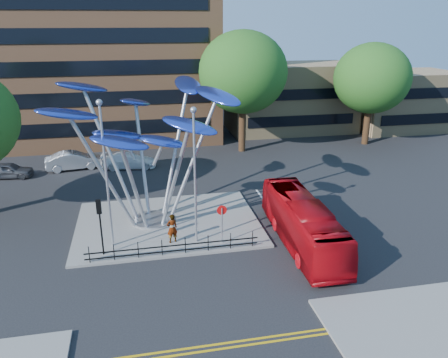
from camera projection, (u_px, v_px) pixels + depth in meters
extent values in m
plane|color=black|center=(195.00, 270.00, 23.98)|extent=(120.00, 120.00, 0.00)
cube|color=slate|center=(168.00, 223.00, 29.29)|extent=(12.00, 9.00, 0.15)
cube|color=gold|center=(215.00, 345.00, 18.46)|extent=(40.00, 0.12, 0.01)
cube|color=gold|center=(216.00, 350.00, 18.18)|extent=(40.00, 0.12, 0.01)
cube|color=tan|center=(290.00, 97.00, 53.20)|extent=(15.00, 8.00, 8.00)
cube|color=tan|center=(403.00, 100.00, 54.15)|extent=(12.00, 8.00, 7.00)
cylinder|color=black|center=(242.00, 124.00, 44.73)|extent=(0.70, 0.70, 5.72)
ellipsoid|color=#194B15|center=(243.00, 72.00, 42.95)|extent=(8.80, 8.80, 8.10)
cylinder|color=black|center=(367.00, 121.00, 47.47)|extent=(0.70, 0.70, 5.06)
ellipsoid|color=#194B15|center=(372.00, 78.00, 45.88)|extent=(8.00, 8.00, 7.36)
cylinder|color=#9EA0A5|center=(153.00, 220.00, 29.51)|extent=(2.80, 2.80, 0.12)
cylinder|color=#9EA0A5|center=(130.00, 170.00, 27.41)|extent=(0.24, 0.24, 7.80)
ellipsoid|color=blue|center=(67.00, 114.00, 24.55)|extent=(3.92, 2.95, 1.39)
cylinder|color=#9EA0A5|center=(144.00, 182.00, 27.44)|extent=(0.24, 0.24, 6.40)
ellipsoid|color=blue|center=(120.00, 143.00, 24.09)|extent=(3.47, 1.78, 1.31)
cylinder|color=#9EA0A5|center=(160.00, 175.00, 27.71)|extent=(0.24, 0.24, 7.00)
ellipsoid|color=blue|center=(190.00, 125.00, 25.37)|extent=(3.81, 3.11, 1.36)
cylinder|color=#9EA0A5|center=(168.00, 162.00, 28.35)|extent=(0.24, 0.24, 8.20)
ellipsoid|color=blue|center=(218.00, 96.00, 27.94)|extent=(3.52, 4.06, 1.44)
cylinder|color=#9EA0A5|center=(160.00, 155.00, 29.03)|extent=(0.24, 0.24, 8.60)
ellipsoid|color=blue|center=(188.00, 85.00, 29.80)|extent=(2.21, 3.79, 1.39)
cylinder|color=#9EA0A5|center=(146.00, 164.00, 29.14)|extent=(0.24, 0.24, 7.40)
ellipsoid|color=blue|center=(135.00, 102.00, 30.19)|extent=(3.02, 3.71, 1.34)
cylinder|color=#9EA0A5|center=(133.00, 158.00, 28.20)|extent=(0.24, 0.24, 8.80)
ellipsoid|color=blue|center=(82.00, 87.00, 27.45)|extent=(3.88, 3.60, 1.42)
ellipsoid|color=blue|center=(118.00, 135.00, 27.32)|extent=(3.40, 1.96, 1.13)
ellipsoid|color=blue|center=(162.00, 141.00, 27.41)|extent=(3.39, 2.16, 1.11)
cylinder|color=#9EA0A5|center=(107.00, 179.00, 24.84)|extent=(0.14, 0.14, 8.50)
sphere|color=#9EA0A5|center=(99.00, 102.00, 23.34)|extent=(0.36, 0.36, 0.36)
cylinder|color=#9EA0A5|center=(195.00, 180.00, 25.40)|extent=(0.14, 0.14, 8.00)
sphere|color=#9EA0A5|center=(193.00, 110.00, 23.99)|extent=(0.36, 0.36, 0.36)
cylinder|color=black|center=(101.00, 229.00, 24.74)|extent=(0.10, 0.10, 3.20)
cube|color=black|center=(99.00, 207.00, 24.26)|extent=(0.28, 0.18, 0.85)
sphere|color=#FF0C0C|center=(98.00, 202.00, 24.16)|extent=(0.18, 0.18, 0.18)
cylinder|color=#9EA0A5|center=(222.00, 226.00, 26.21)|extent=(0.08, 0.08, 2.30)
cylinder|color=red|center=(222.00, 210.00, 25.89)|extent=(0.60, 0.04, 0.60)
cube|color=white|center=(222.00, 210.00, 25.91)|extent=(0.42, 0.03, 0.10)
cylinder|color=black|center=(89.00, 255.00, 24.25)|extent=(0.05, 0.05, 1.00)
cylinder|color=black|center=(114.00, 252.00, 24.50)|extent=(0.05, 0.05, 1.00)
cylinder|color=black|center=(138.00, 250.00, 24.75)|extent=(0.05, 0.05, 1.00)
cylinder|color=black|center=(162.00, 248.00, 25.01)|extent=(0.05, 0.05, 1.00)
cylinder|color=black|center=(185.00, 245.00, 25.26)|extent=(0.05, 0.05, 1.00)
cylinder|color=black|center=(208.00, 243.00, 25.51)|extent=(0.05, 0.05, 1.00)
cylinder|color=black|center=(231.00, 241.00, 25.76)|extent=(0.05, 0.05, 1.00)
cylinder|color=black|center=(253.00, 239.00, 26.01)|extent=(0.05, 0.05, 1.00)
cube|color=black|center=(174.00, 246.00, 25.11)|extent=(10.00, 0.06, 0.06)
cube|color=black|center=(174.00, 251.00, 25.23)|extent=(10.00, 0.06, 0.06)
imported|color=#A6070F|center=(302.00, 223.00, 26.33)|extent=(2.66, 10.18, 2.82)
imported|color=gray|center=(172.00, 228.00, 26.36)|extent=(0.77, 0.62, 1.85)
imported|color=#47494F|center=(9.00, 170.00, 37.74)|extent=(4.11, 1.98, 1.35)
imported|color=#B0B3B8|center=(74.00, 160.00, 39.90)|extent=(5.17, 2.49, 1.63)
imported|color=white|center=(129.00, 160.00, 40.26)|extent=(5.07, 2.51, 1.42)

